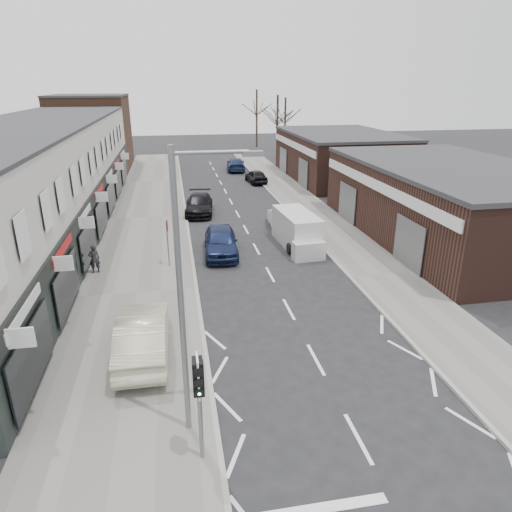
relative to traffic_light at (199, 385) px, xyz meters
name	(u,v)px	position (x,y,z in m)	size (l,w,h in m)	color
ground	(334,394)	(4.40, 2.02, -2.41)	(160.00, 160.00, 0.00)	black
pavement_left	(148,218)	(-2.35, 24.02, -2.35)	(5.50, 64.00, 0.12)	slate
pavement_right	(310,210)	(10.15, 24.02, -2.35)	(3.50, 64.00, 0.12)	slate
shop_terrace_left	(34,181)	(-9.10, 21.52, 1.14)	(8.00, 41.00, 7.10)	beige
brick_block_far	(93,133)	(-9.10, 47.02, 1.59)	(8.00, 10.00, 8.00)	#482D1F
right_unit_near	(450,204)	(16.90, 16.02, -0.16)	(10.00, 18.00, 4.50)	#392019
right_unit_far	(340,157)	(16.90, 36.02, -0.16)	(10.00, 16.00, 4.50)	#392019
tree_far_a	(277,159)	(13.40, 50.02, -2.41)	(3.60, 3.60, 8.00)	#382D26
tree_far_b	(284,152)	(15.90, 56.02, -2.41)	(3.60, 3.60, 7.50)	#382D26
tree_far_c	(257,147)	(12.90, 62.02, -2.41)	(3.60, 3.60, 8.50)	#382D26
traffic_light	(199,385)	(0.00, 0.00, 0.00)	(0.28, 0.60, 3.10)	slate
street_lamp	(187,284)	(-0.13, 1.22, 2.20)	(2.23, 0.22, 8.00)	slate
warning_sign	(168,229)	(-0.76, 14.02, -0.21)	(0.12, 0.80, 2.70)	slate
white_van	(297,231)	(6.98, 16.15, -1.44)	(2.19, 5.40, 2.05)	silver
sedan_on_pavement	(143,335)	(-1.73, 5.29, -1.47)	(1.74, 4.98, 1.64)	#BEBA98
pedestrian	(94,259)	(-4.60, 13.66, -1.53)	(0.56, 0.36, 1.52)	black
parked_car_left_a	(221,241)	(2.20, 15.51, -1.61)	(1.89, 4.71, 1.60)	#152043
parked_car_left_b	(199,204)	(1.54, 24.74, -1.69)	(2.02, 4.98, 1.44)	black
parked_car_right_a	(281,218)	(6.84, 19.98, -1.74)	(1.42, 4.09, 1.35)	white
parked_car_right_b	(256,176)	(7.90, 35.24, -1.75)	(1.57, 3.89, 1.33)	black
parked_car_right_c	(236,164)	(6.86, 42.41, -1.71)	(1.98, 4.87, 1.41)	#162344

